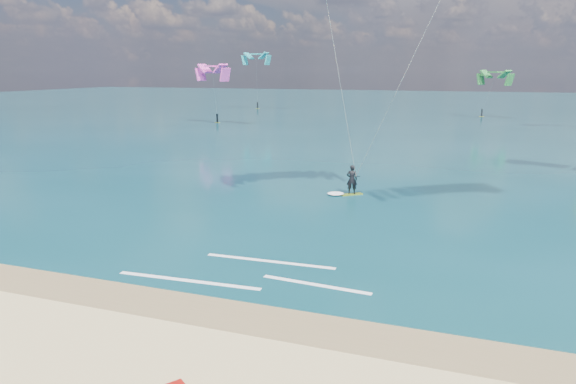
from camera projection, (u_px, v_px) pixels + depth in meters
name	position (u px, v px, depth m)	size (l,w,h in m)	color
ground	(367.00, 153.00, 52.74)	(320.00, 320.00, 0.00)	tan
wet_sand_strip	(182.00, 305.00, 18.72)	(320.00, 2.40, 0.01)	brown
sea	(421.00, 109.00, 111.57)	(320.00, 200.00, 0.04)	#0B393F
kitesurfer_main	(370.00, 48.00, 29.28)	(11.01, 10.62, 18.49)	#91C517
shoreline_foam	(252.00, 274.00, 21.47)	(10.43, 3.62, 0.01)	white
distant_kites	(381.00, 89.00, 85.53)	(66.62, 33.70, 11.81)	#2F8237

